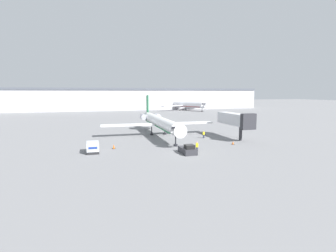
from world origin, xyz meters
The scene contains 11 objects.
ground_plane centered at (0.00, 0.00, 0.00)m, with size 600.00×600.00×0.00m, color slate.
terminal_building centered at (0.00, 120.00, 6.59)m, with size 180.00×16.80×13.13m.
airplane_main centered at (0.25, 20.93, 3.45)m, with size 28.13×32.60×9.95m.
pushback_tug centered at (0.16, 0.64, 0.62)m, with size 2.22×4.13×1.71m.
luggage_cart centered at (-15.74, 5.87, 0.97)m, with size 2.07×3.30×1.94m.
worker_near_tug centered at (2.10, 1.14, 0.99)m, with size 0.40×0.26×1.87m.
worker_by_wing centered at (9.25, 14.14, 0.87)m, with size 0.40×0.24×1.68m.
traffic_cone_left centered at (-11.92, 8.25, 0.40)m, with size 0.59×0.59×0.84m.
traffic_cone_right centered at (11.92, 5.50, 0.30)m, with size 0.55×0.55×0.63m.
airplane_parked_far_left centered at (37.79, 105.82, 3.73)m, with size 31.57×34.40×10.76m.
jet_bridge centered at (15.85, 11.36, 4.45)m, with size 3.20×12.04×6.19m.
Camera 1 is at (-15.86, -41.33, 10.61)m, focal length 28.00 mm.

